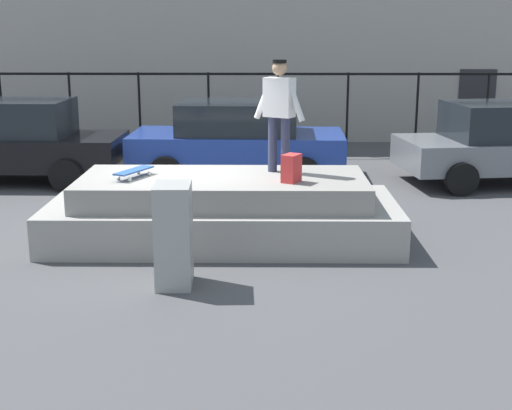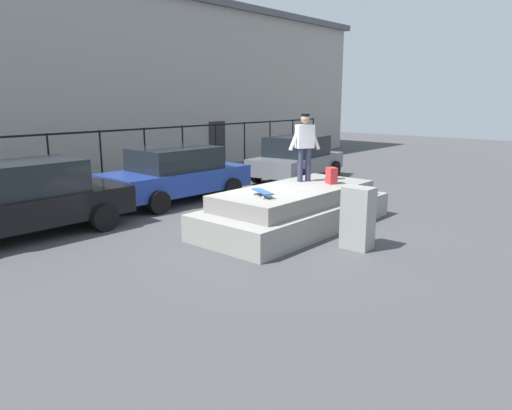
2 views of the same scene
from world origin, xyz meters
The scene contains 11 objects.
ground_plane centered at (0.00, 0.00, 0.00)m, with size 60.00×60.00×0.00m, color #424244.
concrete_ledge centered at (0.76, -0.41, 0.44)m, with size 5.20×2.26×0.97m.
skateboarder centered at (1.60, -0.05, 1.95)m, with size 0.79×0.51×1.70m.
skateboard centered at (-0.55, -0.49, 1.07)m, with size 0.51×0.77×0.12m.
backpack centered at (1.76, -0.77, 1.17)m, with size 0.28×0.20×0.40m, color red.
car_black_sedan_near centered at (-3.93, 3.68, 0.86)m, with size 4.74×2.14×1.69m.
car_blue_sedan_mid centered at (0.81, 4.09, 0.83)m, with size 4.50×2.34×1.62m.
car_grey_sedan_far centered at (6.31, 3.64, 0.84)m, with size 4.46×2.59×1.65m.
utility_box centered at (0.26, -2.37, 0.64)m, with size 0.44×0.60×1.29m, color gray.
fence_row centered at (0.00, 6.84, 1.36)m, with size 24.06×0.06×2.04m.
warehouse_building centered at (0.00, 13.11, 3.66)m, with size 36.70×8.88×7.30m.
Camera 1 is at (1.37, -10.75, 3.16)m, focal length 49.84 mm.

